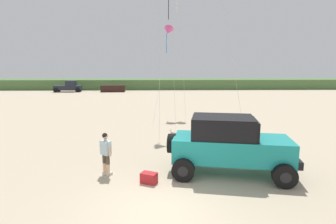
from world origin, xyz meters
TOP-DOWN VIEW (x-y plane):
  - ground_plane at (0.00, 0.00)m, footprint 220.00×220.00m
  - dune_ridge at (0.99, 49.53)m, footprint 90.00×9.54m
  - jeep at (2.71, 2.66)m, footprint 5.01×3.15m
  - person_watching at (-2.05, 2.67)m, footprint 0.48×0.47m
  - cooler_box at (-0.38, 1.86)m, footprint 0.66×0.56m
  - distant_pickup at (-16.09, 41.21)m, footprint 4.76×2.78m
  - distant_sedan at (-8.19, 41.00)m, footprint 4.24×1.81m
  - kite_green_box at (0.81, 15.87)m, footprint 1.86×4.66m

SIDE VIEW (x-z plane):
  - ground_plane at x=0.00m, z-range 0.00..0.00m
  - cooler_box at x=-0.38m, z-range 0.00..0.38m
  - distant_sedan at x=-8.19m, z-range 0.00..1.20m
  - person_watching at x=-2.05m, z-range 0.10..1.77m
  - distant_pickup at x=-16.09m, z-range -0.05..1.93m
  - dune_ridge at x=0.99m, z-range 0.00..1.93m
  - jeep at x=2.71m, z-range 0.07..2.33m
  - kite_green_box at x=0.81m, z-range 3.34..10.99m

